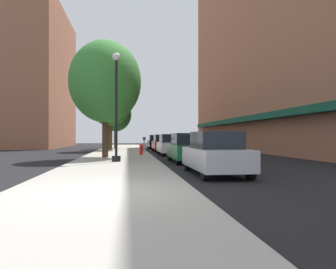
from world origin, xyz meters
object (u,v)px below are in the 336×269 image
object	(u,v)px
car_red	(162,143)
car_black	(156,142)
car_green	(187,148)
fire_hydrant	(141,149)
car_white	(170,145)
parking_meter_near	(144,142)
tree_mid	(110,100)
car_silver	(215,154)
lamppost	(116,105)
parking_meter_far	(145,143)
tree_near	(116,114)
tree_far	(105,82)

from	to	relation	value
car_red	car_black	world-z (taller)	same
car_green	car_black	xyz separation A→B (m)	(0.00, 20.16, 0.00)
fire_hydrant	car_black	bearing A→B (deg)	80.62
car_white	parking_meter_near	bearing A→B (deg)	117.23
tree_mid	car_silver	world-z (taller)	tree_mid
fire_hydrant	parking_meter_near	world-z (taller)	parking_meter_near
lamppost	car_white	world-z (taller)	lamppost
parking_meter_far	car_white	distance (m)	2.37
car_green	car_white	bearing A→B (deg)	92.29
car_red	car_black	distance (m)	7.35
car_green	car_white	world-z (taller)	same
lamppost	car_white	bearing A→B (deg)	61.76
tree_near	car_white	world-z (taller)	tree_near
tree_near	tree_mid	bearing A→B (deg)	-94.23
lamppost	parking_meter_far	world-z (taller)	lamppost
tree_mid	car_silver	xyz separation A→B (m)	(5.12, -20.34, -4.31)
tree_mid	car_white	world-z (taller)	tree_mid
parking_meter_far	tree_near	xyz separation A→B (m)	(-2.80, 11.18, 3.20)
car_red	tree_mid	bearing A→B (deg)	163.01
parking_meter_far	car_white	size ratio (longest dim) A/B	0.30
car_white	car_red	distance (m)	5.74
car_green	car_black	distance (m)	20.16
fire_hydrant	car_white	size ratio (longest dim) A/B	0.18
car_white	parking_meter_far	bearing A→B (deg)	143.47
tree_mid	car_black	xyz separation A→B (m)	(5.12, 5.56, -4.31)
tree_mid	car_black	bearing A→B (deg)	47.37
tree_far	car_green	bearing A→B (deg)	-33.82
fire_hydrant	parking_meter_near	bearing A→B (deg)	85.04
tree_far	fire_hydrant	bearing A→B (deg)	47.85
parking_meter_near	car_green	distance (m)	10.72
parking_meter_far	car_green	distance (m)	8.63
car_silver	car_red	xyz separation A→B (m)	(0.00, 18.56, 0.00)
tree_near	car_silver	world-z (taller)	tree_near
car_silver	car_red	bearing A→B (deg)	87.74
fire_hydrant	car_green	xyz separation A→B (m)	(2.35, -5.92, 0.29)
car_silver	car_black	xyz separation A→B (m)	(0.00, 25.90, 0.00)
parking_meter_far	tree_far	xyz separation A→B (m)	(-2.85, -5.19, 4.09)
tree_near	car_red	distance (m)	8.92
car_red	car_silver	bearing A→B (deg)	-87.75
car_silver	car_white	xyz separation A→B (m)	(0.00, 12.81, 0.00)
parking_meter_far	fire_hydrant	bearing A→B (deg)	-99.17
fire_hydrant	tree_far	world-z (taller)	tree_far
tree_near	lamppost	bearing A→B (deg)	-87.74
car_white	car_black	world-z (taller)	same
tree_near	tree_mid	size ratio (longest dim) A/B	0.81
lamppost	fire_hydrant	world-z (taller)	lamppost
car_green	car_red	xyz separation A→B (m)	(0.00, 12.82, 0.00)
parking_meter_near	car_silver	size ratio (longest dim) A/B	0.30
tree_near	car_red	world-z (taller)	tree_near
parking_meter_near	car_white	xyz separation A→B (m)	(1.95, -3.47, -0.14)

